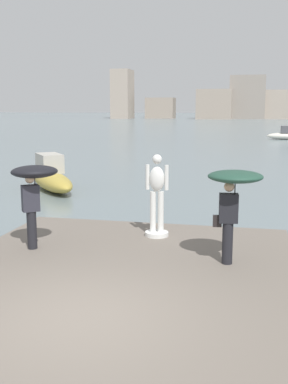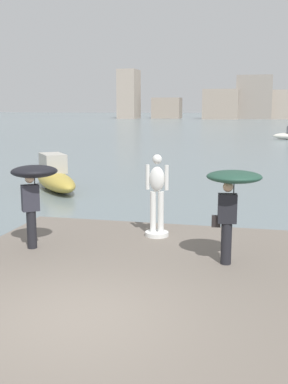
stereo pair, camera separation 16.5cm
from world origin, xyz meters
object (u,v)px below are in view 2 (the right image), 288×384
at_px(boat_mid, 55,177).
at_px(onlooker_left, 33,181).
at_px(onlooker_right, 232,188).
at_px(statue_white_figure, 157,198).

bearing_deg(boat_mid, onlooker_left, -68.79).
relative_size(onlooker_left, onlooker_right, 0.99).
height_order(statue_white_figure, onlooker_left, statue_white_figure).
relative_size(statue_white_figure, onlooker_left, 1.07).
xyz_separation_m(onlooker_right, boat_mid, (-8.11, 9.57, -1.44)).
relative_size(statue_white_figure, onlooker_right, 1.05).
height_order(onlooker_left, onlooker_right, onlooker_right).
bearing_deg(boat_mid, statue_white_figure, -51.61).
bearing_deg(onlooker_left, boat_mid, 111.21).
distance_m(onlooker_right, boat_mid, 12.63).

